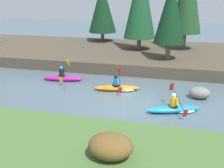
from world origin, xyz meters
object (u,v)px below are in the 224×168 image
at_px(kayaker_lead, 176,108).
at_px(kayaker_trailing, 63,78).
at_px(kayaker_middle, 119,87).
at_px(boulder_midstream, 200,93).

bearing_deg(kayaker_lead, kayaker_trailing, 134.58).
bearing_deg(kayaker_middle, kayaker_trailing, 152.73).
distance_m(kayaker_trailing, boulder_midstream, 8.76).
bearing_deg(boulder_midstream, kayaker_lead, -119.34).
bearing_deg(kayaker_middle, boulder_midstream, -15.10).
distance_m(kayaker_lead, kayaker_middle, 4.10).
bearing_deg(boulder_midstream, kayaker_trailing, 173.07).
bearing_deg(kayaker_trailing, kayaker_lead, -31.60).
relative_size(kayaker_lead, boulder_midstream, 2.40).
xyz_separation_m(kayaker_middle, boulder_midstream, (4.64, -0.10, 0.12)).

